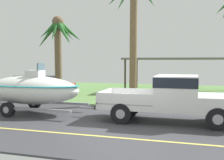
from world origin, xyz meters
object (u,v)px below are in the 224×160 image
(boat_on_trailer, at_px, (31,90))
(palm_tree_far_left, at_px, (133,9))
(pickup_truck_towing, at_px, (176,96))
(parked_sedan_near, at_px, (39,86))
(carport_awning, at_px, (178,59))
(palm_tree_far_right, at_px, (59,39))

(boat_on_trailer, bearing_deg, palm_tree_far_left, 48.98)
(pickup_truck_towing, bearing_deg, parked_sedan_near, 148.28)
(boat_on_trailer, relative_size, parked_sedan_near, 1.28)
(pickup_truck_towing, relative_size, palm_tree_far_left, 0.76)
(pickup_truck_towing, relative_size, boat_on_trailer, 0.91)
(carport_awning, relative_size, palm_tree_far_right, 1.50)
(pickup_truck_towing, distance_m, palm_tree_far_right, 8.98)
(pickup_truck_towing, bearing_deg, palm_tree_far_right, 149.19)
(pickup_truck_towing, bearing_deg, carport_awning, 93.11)
(carport_awning, relative_size, palm_tree_far_left, 1.06)
(pickup_truck_towing, relative_size, carport_awning, 0.71)
(boat_on_trailer, xyz_separation_m, palm_tree_far_right, (-0.78, 4.39, 2.65))
(boat_on_trailer, bearing_deg, parked_sedan_near, 118.42)
(boat_on_trailer, relative_size, palm_tree_far_left, 0.83)
(pickup_truck_towing, relative_size, palm_tree_far_right, 1.07)
(parked_sedan_near, distance_m, palm_tree_far_right, 4.33)
(boat_on_trailer, height_order, palm_tree_far_right, palm_tree_far_right)
(pickup_truck_towing, xyz_separation_m, boat_on_trailer, (-6.57, -0.00, 0.07))
(pickup_truck_towing, distance_m, carport_awning, 10.78)
(boat_on_trailer, bearing_deg, pickup_truck_towing, 0.00)
(pickup_truck_towing, distance_m, palm_tree_far_left, 6.74)
(parked_sedan_near, relative_size, carport_awning, 0.61)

